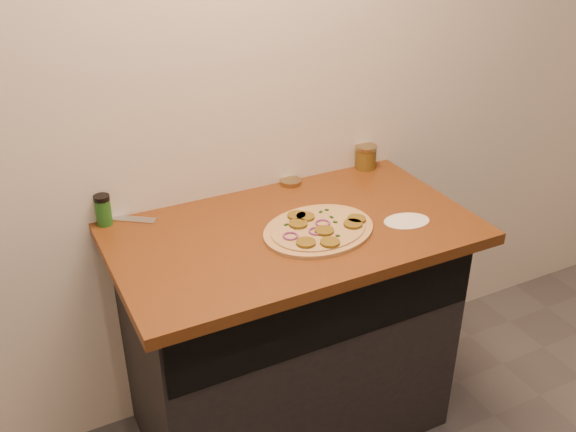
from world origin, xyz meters
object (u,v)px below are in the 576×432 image
salsa_jar (366,157)px  spice_shaker (103,210)px  chefs_knife (107,216)px  pizza (319,229)px

salsa_jar → spice_shaker: bearing=180.0°
chefs_knife → spice_shaker: (-0.02, -0.04, 0.05)m
pizza → salsa_jar: (0.42, 0.37, 0.04)m
pizza → chefs_knife: (-0.59, 0.41, -0.00)m
chefs_knife → salsa_jar: 1.01m
pizza → spice_shaker: (-0.61, 0.37, 0.04)m
salsa_jar → spice_shaker: (-1.03, 0.00, 0.01)m
chefs_knife → salsa_jar: size_ratio=2.70×
spice_shaker → pizza: bearing=-30.9°
pizza → salsa_jar: 0.55m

